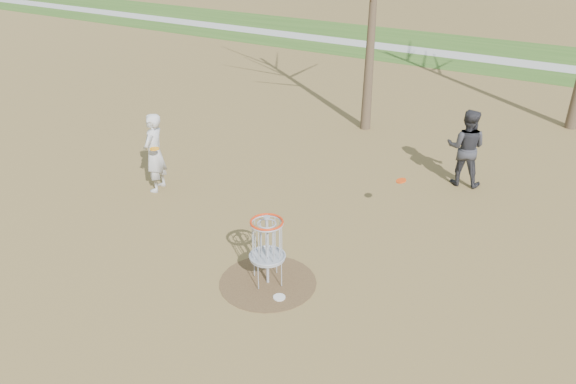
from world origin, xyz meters
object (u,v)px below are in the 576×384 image
object	(u,v)px
player_throwing	(466,148)
disc_grounded	(279,297)
player_standing	(154,153)
disc_golf_basket	(267,240)

from	to	relation	value
player_throwing	disc_grounded	bearing A→B (deg)	69.17
player_standing	disc_grounded	world-z (taller)	player_standing
player_throwing	disc_golf_basket	bearing A→B (deg)	64.80
player_standing	disc_grounded	size ratio (longest dim) A/B	8.83
player_standing	player_throwing	world-z (taller)	player_standing
player_standing	disc_grounded	bearing A→B (deg)	50.51
player_throwing	disc_golf_basket	world-z (taller)	player_throwing
player_standing	player_throwing	bearing A→B (deg)	108.15
player_throwing	disc_grounded	xyz separation A→B (m)	(-1.33, -6.38, -0.95)
disc_golf_basket	player_standing	bearing A→B (deg)	158.01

